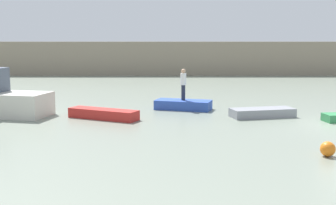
# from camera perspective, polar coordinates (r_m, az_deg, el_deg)

# --- Properties ---
(embankment_wall) EXTENTS (80.00, 1.20, 3.56)m
(embankment_wall) POSITION_cam_1_polar(r_m,az_deg,el_deg) (48.63, 9.65, 5.52)
(embankment_wall) COLOR gray
(embankment_wall) RESTS_ON ground_plane
(rowboat_red) EXTENTS (3.66, 2.41, 0.49)m
(rowboat_red) POSITION_cam_1_polar(r_m,az_deg,el_deg) (22.37, -8.37, -1.45)
(rowboat_red) COLOR red
(rowboat_red) RESTS_ON ground_plane
(rowboat_blue) EXTENTS (3.30, 2.12, 0.52)m
(rowboat_blue) POSITION_cam_1_polar(r_m,az_deg,el_deg) (25.04, 1.78, -0.29)
(rowboat_blue) COLOR #2B4CAD
(rowboat_blue) RESTS_ON ground_plane
(rowboat_grey) EXTENTS (3.38, 1.87, 0.44)m
(rowboat_grey) POSITION_cam_1_polar(r_m,az_deg,el_deg) (23.15, 11.72, -1.26)
(rowboat_grey) COLOR gray
(rowboat_grey) RESTS_ON ground_plane
(person_white_shirt) EXTENTS (0.32, 0.32, 1.75)m
(person_white_shirt) POSITION_cam_1_polar(r_m,az_deg,el_deg) (24.89, 1.79, 2.53)
(person_white_shirt) COLOR #232838
(person_white_shirt) RESTS_ON rowboat_blue
(mooring_buoy) EXTENTS (0.51, 0.51, 0.51)m
(mooring_buoy) POSITION_cam_1_polar(r_m,az_deg,el_deg) (16.09, 19.45, -5.57)
(mooring_buoy) COLOR orange
(mooring_buoy) RESTS_ON ground_plane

